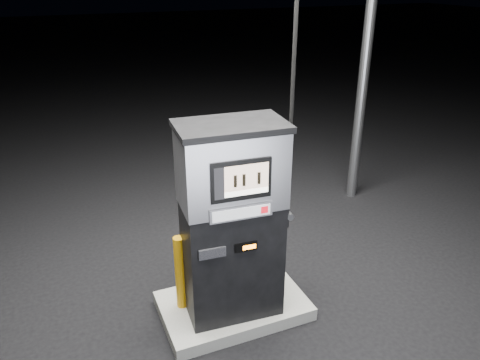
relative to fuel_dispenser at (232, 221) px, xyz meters
name	(u,v)px	position (x,y,z in m)	size (l,w,h in m)	color
ground	(233,311)	(0.04, 0.10, -1.24)	(80.00, 80.00, 0.00)	black
pump_island	(233,306)	(0.04, 0.10, -1.16)	(1.60, 1.00, 0.15)	slate
fuel_dispenser	(232,221)	(0.00, 0.00, 0.00)	(1.19, 0.70, 4.39)	black
bollard_left	(180,273)	(-0.51, 0.24, -0.65)	(0.12, 0.12, 0.87)	orange
bollard_right	(270,248)	(0.59, 0.29, -0.65)	(0.12, 0.12, 0.88)	orange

